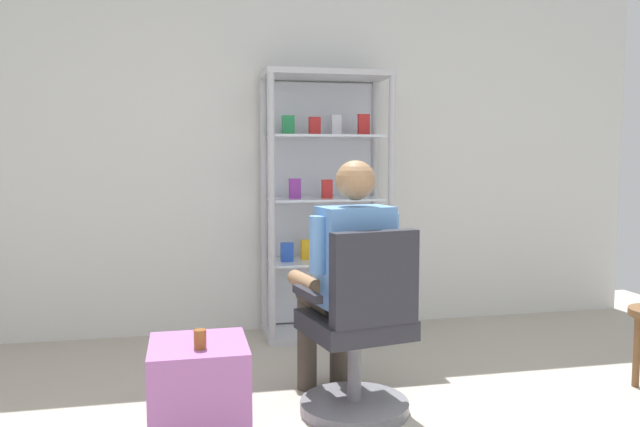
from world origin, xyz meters
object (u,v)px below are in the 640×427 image
display_cabinet_main (324,204)px  tea_glass (200,339)px  office_chair (359,340)px  storage_crate (199,387)px  seated_shopkeeper (346,272)px

display_cabinet_main → tea_glass: (-0.95, -1.61, -0.49)m
display_cabinet_main → office_chair: (-0.16, -1.52, -0.57)m
display_cabinet_main → tea_glass: size_ratio=21.33×
display_cabinet_main → office_chair: 1.63m
storage_crate → office_chair: bearing=0.1°
office_chair → storage_crate: size_ratio=2.05×
seated_shopkeeper → storage_crate: bearing=-168.0°
seated_shopkeeper → tea_glass: size_ratio=14.48×
display_cabinet_main → seated_shopkeeper: 1.39m
office_chair → storage_crate: bearing=-179.9°
office_chair → seated_shopkeeper: 0.36m
display_cabinet_main → tea_glass: bearing=-120.4°
seated_shopkeeper → storage_crate: (-0.76, -0.16, -0.50)m
storage_crate → tea_glass: 0.28m
seated_shopkeeper → tea_glass: (-0.76, -0.26, -0.24)m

